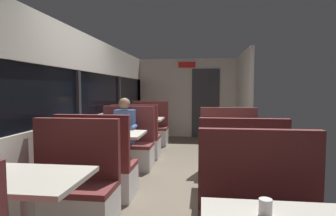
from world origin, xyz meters
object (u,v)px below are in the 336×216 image
Objects in this scene: dining_table_near_window at (27,189)px; bench_rear_aisle_facing_end at (241,183)px; bench_near_window_facing_entry at (70,194)px; bench_mid_window_facing_end at (98,173)px; coffee_cup_secondary at (246,135)px; bench_far_window_facing_entry at (149,131)px; bench_far_window_facing_end at (136,142)px; seated_passenger at (125,139)px; coffee_cup_primary at (265,207)px; dining_table_mid_window at (114,139)px; dining_table_rear_aisle at (234,145)px; bench_rear_aisle_facing_entry at (229,155)px; dining_table_far_window at (143,123)px; bench_mid_window_facing_entry at (127,149)px.

bench_rear_aisle_facing_end is (1.79, 1.26, -0.31)m from dining_table_near_window.
bench_near_window_facing_entry is 1.00× the size of bench_mid_window_facing_end.
bench_far_window_facing_entry is at bearing 122.28° from coffee_cup_secondary.
bench_far_window_facing_end is at bearing 90.00° from bench_mid_window_facing_end.
coffee_cup_primary is (1.68, -3.25, 0.25)m from seated_passenger.
dining_table_mid_window is 1.00× the size of dining_table_rear_aisle.
dining_table_mid_window is at bearing 90.00° from bench_mid_window_facing_end.
bench_rear_aisle_facing_entry is (1.79, 1.20, 0.00)m from bench_mid_window_facing_end.
bench_near_window_facing_entry is 0.76m from bench_mid_window_facing_end.
coffee_cup_secondary is (1.94, -1.68, 0.46)m from bench_far_window_facing_end.
bench_far_window_facing_end is 1.22× the size of dining_table_rear_aisle.
dining_table_mid_window is 1.00× the size of dining_table_far_window.
dining_table_near_window is 0.77m from bench_near_window_facing_entry.
bench_rear_aisle_facing_entry is at bearing 90.00° from bench_rear_aisle_facing_end.
bench_far_window_facing_end is 2.46m from dining_table_rear_aisle.
bench_rear_aisle_facing_end is at bearing 17.28° from bench_near_window_facing_entry.
dining_table_mid_window is 1.80m from dining_table_rear_aisle.
coffee_cup_primary is (-0.11, -2.42, 0.15)m from dining_table_rear_aisle.
coffee_cup_primary is (1.68, -0.46, 0.15)m from dining_table_near_window.
bench_rear_aisle_facing_end is at bearing -90.00° from bench_rear_aisle_facing_entry.
coffee_cup_secondary is (1.94, -3.08, 0.46)m from bench_far_window_facing_entry.
bench_near_window_facing_entry is 1.00× the size of bench_rear_aisle_facing_end.
bench_far_window_facing_entry is 12.22× the size of coffee_cup_primary.
bench_mid_window_facing_end is 2.59m from coffee_cup_primary.
bench_mid_window_facing_end is 1.34m from seated_passenger.
bench_mid_window_facing_entry is 0.22m from seated_passenger.
bench_mid_window_facing_end reaches higher than coffee_cup_secondary.
bench_far_window_facing_end is 2.03m from bench_rear_aisle_facing_entry.
dining_table_far_window is 2.46m from bench_rear_aisle_facing_entry.
coffee_cup_primary is at bearing -57.33° from dining_table_mid_window.
bench_rear_aisle_facing_entry is at bearing -6.38° from bench_mid_window_facing_entry.
bench_far_window_facing_end is 0.86m from seated_passenger.
coffee_cup_secondary is (0.27, 2.39, 0.00)m from coffee_cup_primary.
coffee_cup_primary is 2.41m from coffee_cup_secondary.
coffee_cup_primary is at bearing -63.15° from bench_mid_window_facing_entry.
seated_passenger reaches higher than bench_rear_aisle_facing_end.
bench_rear_aisle_facing_end is (1.79, 0.56, 0.00)m from bench_near_window_facing_entry.
bench_mid_window_facing_entry is 12.22× the size of coffee_cup_primary.
bench_rear_aisle_facing_entry is at bearing 102.09° from coffee_cup_secondary.
dining_table_near_window is 2.21m from bench_rear_aisle_facing_end.
bench_mid_window_facing_entry is 1.00× the size of bench_far_window_facing_end.
bench_near_window_facing_entry is 1.22× the size of dining_table_rear_aisle.
coffee_cup_primary is (1.68, -1.16, 0.46)m from bench_near_window_facing_entry.
bench_rear_aisle_facing_entry is at bearing -42.78° from dining_table_far_window.
coffee_cup_primary is at bearing -67.60° from bench_far_window_facing_end.
coffee_cup_primary is 1.00× the size of coffee_cup_secondary.
dining_table_far_window is 3.08m from coffee_cup_secondary.
bench_mid_window_facing_entry is 1.22× the size of dining_table_rear_aisle.
bench_mid_window_facing_entry is at bearing 173.62° from bench_rear_aisle_facing_entry.
coffee_cup_secondary is (1.94, 0.48, 0.46)m from bench_mid_window_facing_end.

